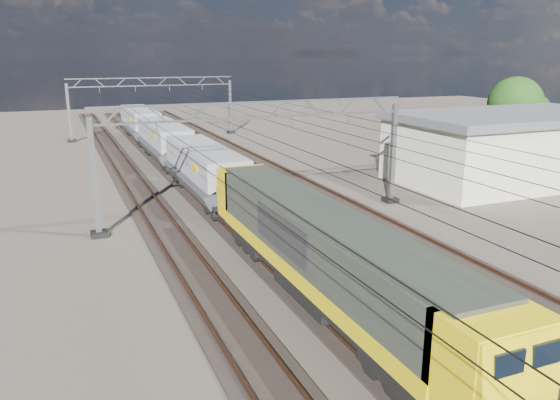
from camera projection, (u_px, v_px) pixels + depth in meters
name	position (u px, v px, depth m)	size (l,w,h in m)	color
ground	(285.00, 237.00, 30.14)	(160.00, 160.00, 0.00)	black
track_outer_west	(178.00, 250.00, 27.89)	(2.60, 140.00, 0.30)	black
track_loco	(251.00, 240.00, 29.38)	(2.60, 140.00, 0.30)	black
track_inner_east	(318.00, 231.00, 30.86)	(2.60, 140.00, 0.30)	black
track_outer_east	(378.00, 223.00, 32.34)	(2.60, 140.00, 0.30)	black
catenary_gantry_mid	(259.00, 155.00, 32.69)	(19.90, 0.90, 7.11)	gray
catenary_gantry_far	(154.00, 105.00, 64.79)	(19.90, 0.90, 7.11)	gray
overhead_wires	(238.00, 117.00, 35.78)	(12.03, 140.00, 0.53)	black
locomotive	(321.00, 250.00, 21.40)	(2.76, 21.10, 3.62)	black
hopper_wagon_lead	(204.00, 168.00, 37.21)	(3.38, 13.00, 3.25)	black
hopper_wagon_mid	(164.00, 139.00, 49.87)	(3.38, 13.00, 3.25)	black
hopper_wagon_third	(140.00, 122.00, 62.54)	(3.38, 13.00, 3.25)	black
industrial_shed	(512.00, 146.00, 42.93)	(18.60, 10.60, 5.40)	silver
tree_far	(519.00, 106.00, 52.38)	(5.61, 5.21, 7.73)	#342617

